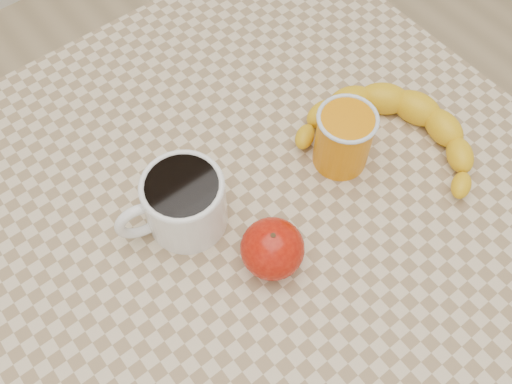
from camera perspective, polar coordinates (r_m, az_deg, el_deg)
ground at (r=1.44m, az=0.00°, el=-15.82°), size 3.00×3.00×0.00m
table at (r=0.82m, az=0.00°, el=-3.79°), size 0.80×0.80×0.75m
coffee_mug at (r=0.69m, az=-7.36°, el=-0.98°), size 0.15×0.12×0.09m
orange_juice_glass at (r=0.74m, az=8.76°, el=5.34°), size 0.08×0.08×0.09m
apple at (r=0.67m, az=1.65°, el=-5.69°), size 0.10×0.10×0.07m
banana at (r=0.79m, az=13.71°, el=5.56°), size 0.38×0.41×0.05m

